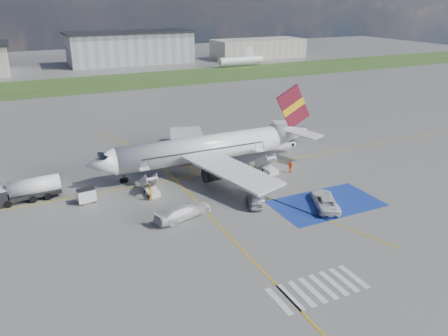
{
  "coord_description": "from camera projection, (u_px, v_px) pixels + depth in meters",
  "views": [
    {
      "loc": [
        -23.85,
        -44.25,
        24.84
      ],
      "look_at": [
        -0.37,
        5.0,
        3.5
      ],
      "focal_mm": 35.0,
      "sensor_mm": 36.0,
      "label": 1
    }
  ],
  "objects": [
    {
      "name": "belt_loader",
      "position": [
        282.0,
        144.0,
        78.04
      ],
      "size": [
        5.17,
        2.07,
        1.53
      ],
      "rotation": [
        0.0,
        0.0,
        -0.03
      ],
      "color": "silver",
      "rests_on": "ground"
    },
    {
      "name": "airstairs_fwd",
      "position": [
        151.0,
        189.0,
        59.09
      ],
      "size": [
        1.9,
        5.2,
        3.6
      ],
      "color": "silver",
      "rests_on": "ground"
    },
    {
      "name": "airstairs_aft",
      "position": [
        269.0,
        168.0,
        66.5
      ],
      "size": [
        1.9,
        5.2,
        3.6
      ],
      "color": "silver",
      "rests_on": "ground"
    },
    {
      "name": "taxiway_line_diag",
      "position": [
        206.0,
        174.0,
        65.89
      ],
      "size": [
        20.71,
        56.45,
        0.01
      ],
      "primitive_type": "cube",
      "rotation": [
        0.0,
        0.0,
        0.35
      ],
      "color": "gold",
      "rests_on": "ground"
    },
    {
      "name": "car_silver_a",
      "position": [
        254.0,
        200.0,
        55.71
      ],
      "size": [
        3.15,
        4.72,
        1.49
      ],
      "primitive_type": "imported",
      "rotation": [
        0.0,
        0.0,
        2.79
      ],
      "color": "#B4B7BC",
      "rests_on": "ground"
    },
    {
      "name": "grass_strip",
      "position": [
        101.0,
        83.0,
        135.66
      ],
      "size": [
        400.0,
        30.0,
        0.01
      ],
      "primitive_type": "cube",
      "color": "#2D4C1E",
      "rests_on": "ground"
    },
    {
      "name": "crosswalk",
      "position": [
        318.0,
        288.0,
        39.95
      ],
      "size": [
        9.0,
        4.0,
        0.01
      ],
      "color": "silver",
      "rests_on": "ground"
    },
    {
      "name": "crew_fwd",
      "position": [
        151.0,
        193.0,
        57.05
      ],
      "size": [
        0.81,
        0.83,
        1.93
      ],
      "primitive_type": "imported",
      "rotation": [
        0.0,
        0.0,
        0.84
      ],
      "color": "orange",
      "rests_on": "ground"
    },
    {
      "name": "taxiway_line_main",
      "position": [
        206.0,
        174.0,
        65.89
      ],
      "size": [
        120.0,
        0.2,
        0.01
      ],
      "primitive_type": "cube",
      "color": "gold",
      "rests_on": "ground"
    },
    {
      "name": "terminal_centre",
      "position": [
        131.0,
        48.0,
        175.12
      ],
      "size": [
        48.0,
        18.0,
        12.0
      ],
      "primitive_type": "cube",
      "color": "gray",
      "rests_on": "ground"
    },
    {
      "name": "gpu_cart",
      "position": [
        86.0,
        196.0,
        56.48
      ],
      "size": [
        2.4,
        1.68,
        1.89
      ],
      "rotation": [
        0.0,
        0.0,
        0.1
      ],
      "color": "silver",
      "rests_on": "ground"
    },
    {
      "name": "car_silver_b",
      "position": [
        256.0,
        193.0,
        57.73
      ],
      "size": [
        2.56,
        4.33,
        1.35
      ],
      "primitive_type": "imported",
      "rotation": [
        0.0,
        0.0,
        2.84
      ],
      "color": "#AAADB1",
      "rests_on": "ground"
    },
    {
      "name": "van_white_a",
      "position": [
        325.0,
        198.0,
        55.42
      ],
      "size": [
        4.67,
        6.14,
        2.09
      ],
      "primitive_type": "imported",
      "rotation": [
        0.0,
        0.0,
        2.71
      ],
      "color": "white",
      "rests_on": "ground"
    },
    {
      "name": "airliner",
      "position": [
        210.0,
        147.0,
        66.94
      ],
      "size": [
        36.81,
        32.95,
        11.92
      ],
      "color": "silver",
      "rests_on": "ground"
    },
    {
      "name": "taxiway_line_cross",
      "position": [
        246.0,
        254.0,
        45.39
      ],
      "size": [
        0.2,
        60.0,
        0.01
      ],
      "primitive_type": "cube",
      "color": "gold",
      "rests_on": "ground"
    },
    {
      "name": "terminal_east",
      "position": [
        258.0,
        48.0,
        192.02
      ],
      "size": [
        40.0,
        16.0,
        8.0
      ],
      "primitive_type": "cube",
      "color": "#9E9488",
      "rests_on": "ground"
    },
    {
      "name": "ground",
      "position": [
        243.0,
        206.0,
        55.81
      ],
      "size": [
        400.0,
        400.0,
        0.0
      ],
      "primitive_type": "plane",
      "color": "#60605E",
      "rests_on": "ground"
    },
    {
      "name": "van_white_b",
      "position": [
        183.0,
        209.0,
        52.45
      ],
      "size": [
        6.13,
        3.75,
        2.24
      ],
      "primitive_type": "imported",
      "rotation": [
        0.0,
        0.0,
        1.84
      ],
      "color": "silver",
      "rests_on": "ground"
    },
    {
      "name": "crew_nose",
      "position": [
        88.0,
        191.0,
        58.18
      ],
      "size": [
        0.91,
        0.95,
        1.55
      ],
      "primitive_type": "imported",
      "rotation": [
        0.0,
        0.0,
        -0.96
      ],
      "color": "#FF600D",
      "rests_on": "ground"
    },
    {
      "name": "staging_box",
      "position": [
        326.0,
        203.0,
        56.45
      ],
      "size": [
        14.0,
        8.0,
        0.01
      ],
      "primitive_type": "cube",
      "color": "navy",
      "rests_on": "ground"
    },
    {
      "name": "fuel_tanker",
      "position": [
        26.0,
        192.0,
        56.83
      ],
      "size": [
        8.74,
        2.91,
        2.94
      ],
      "rotation": [
        0.0,
        0.0,
        0.06
      ],
      "color": "black",
      "rests_on": "ground"
    },
    {
      "name": "crew_aft",
      "position": [
        290.0,
        167.0,
        66.15
      ],
      "size": [
        0.72,
        1.18,
        1.88
      ],
      "primitive_type": "imported",
      "rotation": [
        0.0,
        0.0,
        1.83
      ],
      "color": "orange",
      "rests_on": "ground"
    }
  ]
}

